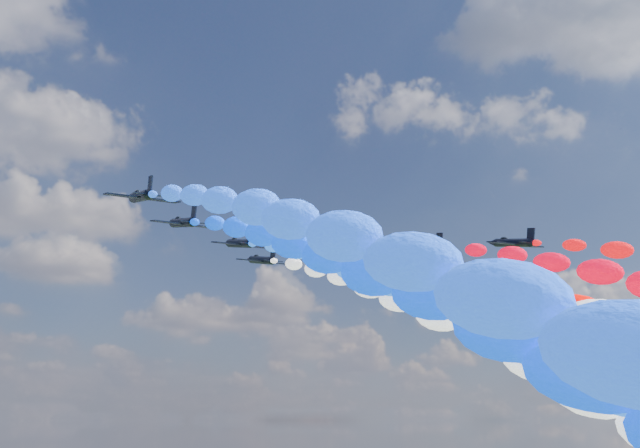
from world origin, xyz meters
TOP-DOWN VIEW (x-y plane):
  - jet_0 at (-32.29, -5.72)m, footprint 10.23×13.74m
  - trail_0 at (-32.29, -64.16)m, footprint 6.19×112.20m
  - jet_1 at (-22.59, 5.81)m, footprint 10.00×13.58m
  - trail_1 at (-22.59, -52.64)m, footprint 6.19×112.20m
  - jet_2 at (-9.33, 15.37)m, footprint 10.10×13.65m
  - trail_2 at (-9.33, -43.08)m, footprint 6.19×112.20m
  - jet_3 at (-0.43, 9.09)m, footprint 9.89×13.50m
  - trail_3 at (-0.43, -49.35)m, footprint 6.19×112.20m
  - jet_4 at (-0.09, 26.96)m, footprint 10.26×13.76m
  - trail_4 at (-0.09, -31.48)m, footprint 6.19×112.20m
  - jet_5 at (11.27, 15.21)m, footprint 9.85×13.47m
  - trail_5 at (11.27, -43.24)m, footprint 6.19×112.20m
  - jet_6 at (20.07, 3.08)m, footprint 10.62×14.02m
  - jet_7 at (31.15, -6.78)m, footprint 10.39×13.85m

SIDE VIEW (x-z plane):
  - trail_0 at x=-32.29m, z-range 59.94..106.71m
  - trail_1 at x=-22.59m, z-range 59.94..106.71m
  - trail_2 at x=-9.33m, z-range 59.94..106.71m
  - trail_3 at x=-0.43m, z-range 59.94..106.71m
  - trail_4 at x=-0.09m, z-range 59.94..106.71m
  - trail_5 at x=11.27m, z-range 59.94..106.71m
  - jet_0 at x=-32.29m, z-range 102.00..107.39m
  - jet_1 at x=-22.59m, z-range 102.00..107.39m
  - jet_2 at x=-9.33m, z-range 102.00..107.39m
  - jet_3 at x=-0.43m, z-range 102.00..107.39m
  - jet_4 at x=-0.09m, z-range 102.00..107.39m
  - jet_5 at x=11.27m, z-range 102.00..107.39m
  - jet_6 at x=20.07m, z-range 102.00..107.39m
  - jet_7 at x=31.15m, z-range 102.00..107.39m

